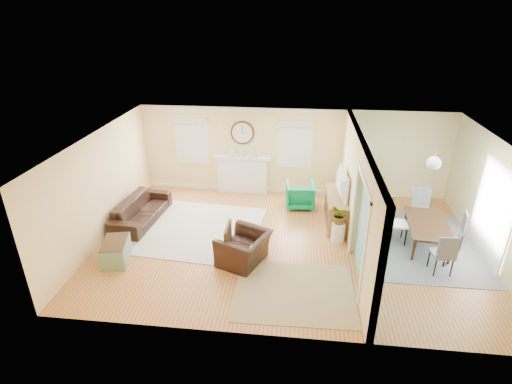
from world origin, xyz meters
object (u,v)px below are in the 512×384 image
Objects in this scene: green_chair at (300,195)px; eames_chair at (244,248)px; sofa at (141,210)px; credenza at (337,209)px; dining_table at (428,234)px.

eames_chair is at bearing 62.85° from green_chair.
eames_chair is 1.37× the size of green_chair.
sofa is 3.37m from eames_chair.
dining_table is (2.08, -0.85, -0.11)m from credenza.
sofa is 7.22m from dining_table.
green_chair is (4.17, 1.31, 0.05)m from sofa.
green_chair is at bearing 138.12° from credenza.
sofa is at bearing -175.04° from credenza.
credenza is (2.16, 2.03, 0.05)m from eames_chair.
green_chair is at bearing -67.64° from sofa.
dining_table is (7.21, -0.41, -0.02)m from sofa.
eames_chair is 2.97m from credenza.
green_chair is at bearing 66.70° from dining_table.
green_chair is (1.20, 2.90, 0.01)m from eames_chair.
sofa is at bearing -95.70° from eames_chair.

